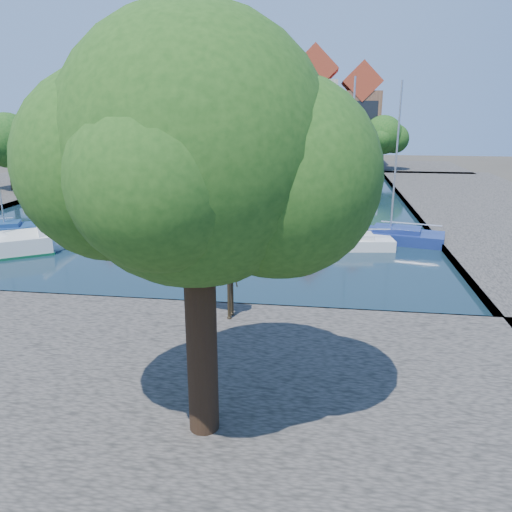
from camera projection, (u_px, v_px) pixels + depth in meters
The scene contains 28 objects.
ground at pixel (93, 305), 23.22m from camera, with size 160.00×160.00×0.00m, color #38332B.
water_basin at pixel (210, 207), 45.99m from camera, with size 38.00×50.00×0.08m, color black.
far_quay at pixel (257, 166), 76.29m from camera, with size 60.00×16.00×0.50m, color #544E49.
right_quay at pixel (495, 212), 42.63m from camera, with size 14.00×52.00×0.50m, color #544E49.
plane_tree at pixel (200, 160), 11.47m from camera, with size 8.32×6.40×10.62m.
townhouse_west_end at pixel (110, 117), 77.28m from camera, with size 5.44×9.18×14.93m.
townhouse_west_mid at pixel (147, 111), 76.24m from camera, with size 5.94×9.18×16.79m.
townhouse_west_inner at pixel (188, 117), 75.63m from camera, with size 6.43×9.18×15.15m.
townhouse_center at pixel (230, 110), 74.48m from camera, with size 5.44×9.18×16.93m.
townhouse_east_inner at pixel (270, 115), 73.87m from camera, with size 5.94×9.18×15.79m.
townhouse_east_mid at pixel (314, 112), 72.91m from camera, with size 6.43×9.18×16.65m.
townhouse_east_end at pixel (359, 120), 72.34m from camera, with size 5.44×9.18×14.43m.
far_tree_far_west at pixel (103, 133), 72.54m from camera, with size 7.28×5.60×7.68m.
far_tree_west at pixel (156, 135), 71.52m from camera, with size 6.76×5.20×7.36m.
far_tree_mid_west at pixel (210, 133), 70.40m from camera, with size 7.80×6.00×8.00m.
far_tree_mid_east at pixel (266, 135), 69.39m from camera, with size 7.02×5.40×7.52m.
far_tree_east at pixel (324, 135), 68.31m from camera, with size 7.54×5.80×7.84m.
far_tree_far_east at pixel (384, 136), 67.30m from camera, with size 6.76×5.20×7.36m.
side_tree_left_far at pixel (8, 142), 51.13m from camera, with size 7.28×5.60×7.88m.
giraffe_statue at pixel (209, 265), 20.27m from camera, with size 3.14×0.68×4.48m.
sailboat_left_b at pixel (5, 228), 35.50m from camera, with size 6.96×4.74×9.23m.
sailboat_left_c at pixel (58, 200), 45.84m from camera, with size 6.64×3.22×9.65m.
sailboat_left_d at pixel (138, 178), 60.28m from camera, with size 5.33×3.72×8.78m.
sailboat_left_e at pixel (128, 173), 64.78m from camera, with size 6.81×4.43×9.48m.
sailboat_right_a at pixel (347, 240), 32.15m from camera, with size 6.12×2.79×10.52m.
sailboat_right_b at pixel (390, 233), 33.81m from camera, with size 7.30×3.95×10.39m.
sailboat_right_c at pixel (347, 200), 45.93m from camera, with size 5.42×2.54×8.26m.
sailboat_right_d at pixel (338, 176), 62.25m from camera, with size 4.83×1.73×8.55m.
Camera 1 is at (10.49, -20.34, 8.84)m, focal length 35.00 mm.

